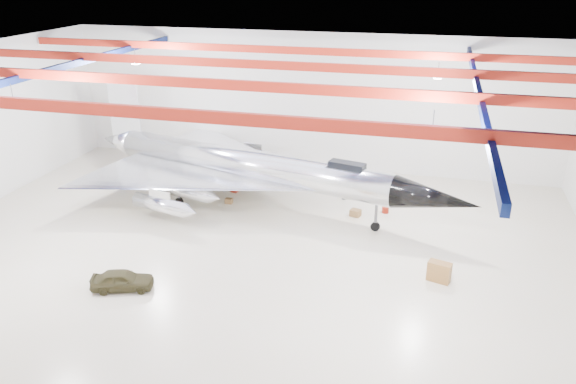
# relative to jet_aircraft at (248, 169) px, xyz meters

# --- Properties ---
(floor) EXTENTS (40.00, 40.00, 0.00)m
(floor) POSITION_rel_jet_aircraft_xyz_m (2.18, -6.09, -2.63)
(floor) COLOR beige
(floor) RESTS_ON ground
(wall_back) EXTENTS (40.00, 0.00, 40.00)m
(wall_back) POSITION_rel_jet_aircraft_xyz_m (2.18, 8.91, 2.87)
(wall_back) COLOR silver
(wall_back) RESTS_ON floor
(ceiling) EXTENTS (40.00, 40.00, 0.00)m
(ceiling) POSITION_rel_jet_aircraft_xyz_m (2.18, -6.09, 8.37)
(ceiling) COLOR #0A0F38
(ceiling) RESTS_ON wall_back
(ceiling_structure) EXTENTS (39.50, 29.50, 1.08)m
(ceiling_structure) POSITION_rel_jet_aircraft_xyz_m (2.18, -6.09, 7.69)
(ceiling_structure) COLOR maroon
(ceiling_structure) RESTS_ON ceiling
(jet_aircraft) EXTENTS (29.08, 20.13, 8.02)m
(jet_aircraft) POSITION_rel_jet_aircraft_xyz_m (0.00, 0.00, 0.00)
(jet_aircraft) COLOR silver
(jet_aircraft) RESTS_ON floor
(jeep) EXTENTS (3.47, 2.25, 1.10)m
(jeep) POSITION_rel_jet_aircraft_xyz_m (-2.76, -12.52, -2.08)
(jeep) COLOR #39341C
(jeep) RESTS_ON floor
(desk) EXTENTS (1.33, 0.92, 1.11)m
(desk) POSITION_rel_jet_aircraft_xyz_m (13.28, -7.39, -2.07)
(desk) COLOR brown
(desk) RESTS_ON floor
(crate_ply) EXTENTS (0.51, 0.41, 0.35)m
(crate_ply) POSITION_rel_jet_aircraft_xyz_m (-1.37, -0.36, -2.45)
(crate_ply) COLOR olive
(crate_ply) RESTS_ON floor
(toolbox_red) EXTENTS (0.56, 0.49, 0.34)m
(toolbox_red) POSITION_rel_jet_aircraft_xyz_m (-1.73, 1.74, -2.46)
(toolbox_red) COLOR maroon
(toolbox_red) RESTS_ON floor
(parts_bin) EXTENTS (0.80, 0.71, 0.47)m
(parts_bin) POSITION_rel_jet_aircraft_xyz_m (7.70, -0.24, -2.40)
(parts_bin) COLOR olive
(parts_bin) RESTS_ON floor
(crate_small) EXTENTS (0.42, 0.34, 0.28)m
(crate_small) POSITION_rel_jet_aircraft_xyz_m (-7.41, 1.62, -2.49)
(crate_small) COLOR #59595B
(crate_small) RESTS_ON floor
(tool_chest) EXTENTS (0.54, 0.54, 0.43)m
(tool_chest) POSITION_rel_jet_aircraft_xyz_m (9.60, 0.85, -2.42)
(tool_chest) COLOR maroon
(tool_chest) RESTS_ON floor
(spares_box) EXTENTS (0.44, 0.44, 0.35)m
(spares_box) POSITION_rel_jet_aircraft_xyz_m (6.48, 2.52, -2.45)
(spares_box) COLOR #59595B
(spares_box) RESTS_ON floor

